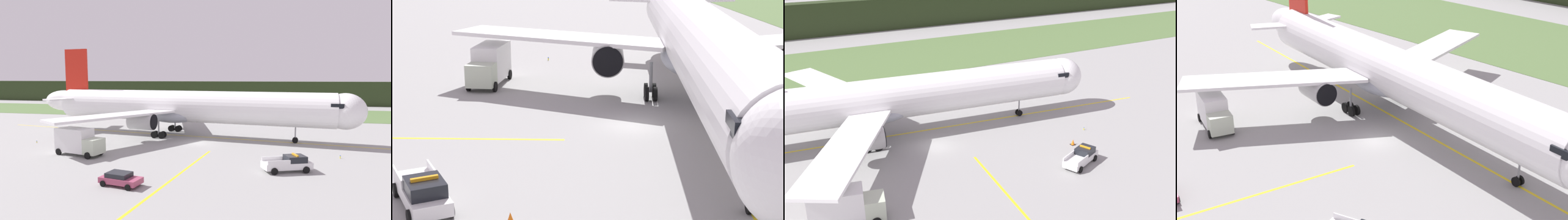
% 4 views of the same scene
% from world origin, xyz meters
% --- Properties ---
extents(ground, '(320.00, 320.00, 0.00)m').
position_xyz_m(ground, '(0.00, 0.00, 0.00)').
color(ground, gray).
extents(taxiway_centerline_main, '(79.35, 9.81, 0.01)m').
position_xyz_m(taxiway_centerline_main, '(-3.65, 5.90, 0.00)').
color(taxiway_centerline_main, yellow).
rests_on(taxiway_centerline_main, ground).
extents(airliner, '(60.34, 42.80, 16.10)m').
position_xyz_m(airliner, '(-4.10, 5.95, 5.22)').
color(airliner, white).
rests_on(airliner, ground).
extents(ops_pickup_truck, '(5.73, 3.75, 1.94)m').
position_xyz_m(ops_pickup_truck, '(13.09, -12.71, 0.90)').
color(ops_pickup_truck, white).
rests_on(ops_pickup_truck, ground).
extents(catering_truck, '(7.20, 3.92, 3.79)m').
position_xyz_m(catering_truck, '(-14.20, -11.02, 1.90)').
color(catering_truck, '#B7C5AC').
rests_on(catering_truck, ground).
extents(apron_cone, '(0.59, 0.59, 0.74)m').
position_xyz_m(apron_cone, '(15.60, -8.27, 0.36)').
color(apron_cone, black).
rests_on(apron_cone, ground).
extents(taxiway_edge_light_west, '(0.12, 0.12, 0.36)m').
position_xyz_m(taxiway_edge_light_west, '(-25.38, -5.37, 0.20)').
color(taxiway_edge_light_west, yellow).
rests_on(taxiway_edge_light_west, ground).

